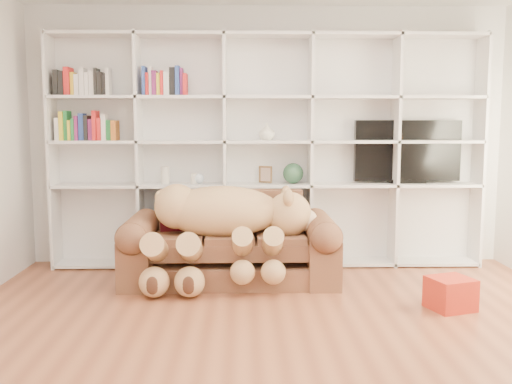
{
  "coord_description": "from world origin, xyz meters",
  "views": [
    {
      "loc": [
        -0.26,
        -3.57,
        1.49
      ],
      "look_at": [
        -0.14,
        1.63,
        0.86
      ],
      "focal_mm": 40.0,
      "sensor_mm": 36.0,
      "label": 1
    }
  ],
  "objects_px": {
    "sofa": "(230,248)",
    "teddy_bear": "(223,222)",
    "tv": "(407,152)",
    "gift_box": "(450,294)"
  },
  "relations": [
    {
      "from": "sofa",
      "to": "tv",
      "type": "xyz_separation_m",
      "value": [
        1.84,
        0.64,
        0.87
      ]
    },
    {
      "from": "sofa",
      "to": "gift_box",
      "type": "height_order",
      "value": "sofa"
    },
    {
      "from": "sofa",
      "to": "tv",
      "type": "relative_size",
      "value": 1.79
    },
    {
      "from": "gift_box",
      "to": "tv",
      "type": "bearing_deg",
      "value": 87.88
    },
    {
      "from": "tv",
      "to": "gift_box",
      "type": "bearing_deg",
      "value": -92.12
    },
    {
      "from": "tv",
      "to": "teddy_bear",
      "type": "bearing_deg",
      "value": -157.17
    },
    {
      "from": "sofa",
      "to": "teddy_bear",
      "type": "bearing_deg",
      "value": -111.65
    },
    {
      "from": "teddy_bear",
      "to": "sofa",
      "type": "bearing_deg",
      "value": 72.55
    },
    {
      "from": "sofa",
      "to": "teddy_bear",
      "type": "relative_size",
      "value": 1.25
    },
    {
      "from": "sofa",
      "to": "tv",
      "type": "distance_m",
      "value": 2.14
    }
  ]
}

